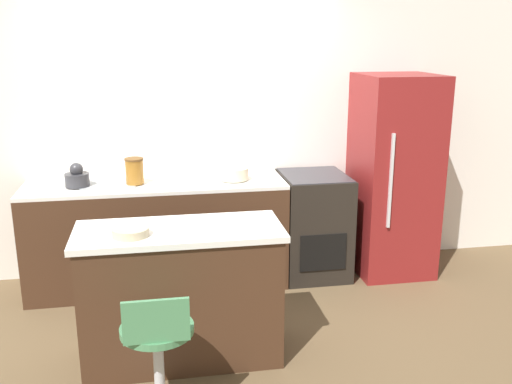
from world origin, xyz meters
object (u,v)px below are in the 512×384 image
Objects in this scene: oven_range at (313,225)px; mixing_bowl at (234,173)px; refrigerator at (393,175)px; stool_chair at (158,354)px; kettle at (77,177)px.

oven_range is 0.89m from mixing_bowl.
refrigerator reaches higher than oven_range.
mixing_bowl reaches higher than stool_chair.
kettle reaches higher than oven_range.
kettle is (-2.74, -0.01, 0.11)m from refrigerator.
refrigerator is 1.45m from mixing_bowl.
refrigerator is (0.73, -0.02, 0.43)m from oven_range.
oven_range is 3.79× the size of mixing_bowl.
refrigerator is 7.32× the size of mixing_bowl.
kettle is at bearing -178.92° from oven_range.
kettle reaches higher than mixing_bowl.
refrigerator is at bearing 40.24° from stool_chair.
stool_chair is at bearing -71.52° from kettle.
oven_range reaches higher than stool_chair.
oven_range is 2.09m from kettle.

